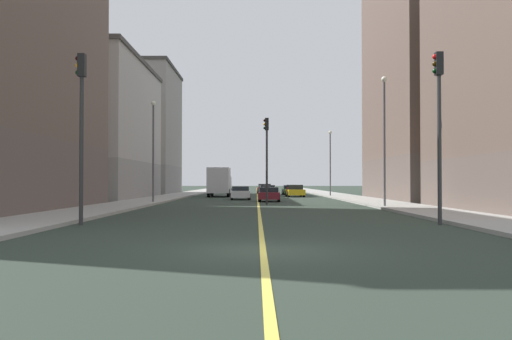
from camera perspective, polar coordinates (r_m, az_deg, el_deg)
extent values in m
plane|color=#29352C|center=(13.91, 0.85, -8.19)|extent=(400.00, 400.00, 0.00)
cube|color=#9E9B93|center=(63.54, 8.72, -2.62)|extent=(3.78, 168.00, 0.15)
cube|color=#9E9B93|center=(63.49, -8.14, -2.62)|extent=(3.78, 168.00, 0.15)
cube|color=#E5D14C|center=(62.83, 0.29, -2.71)|extent=(0.16, 154.00, 0.01)
cube|color=brown|center=(52.87, 17.27, -0.89)|extent=(8.43, 18.62, 3.82)
cube|color=brown|center=(54.09, 17.20, 11.07)|extent=(8.43, 18.62, 18.62)
cube|color=gray|center=(56.82, -15.42, -1.01)|extent=(8.43, 20.07, 3.63)
cube|color=#9E9993|center=(57.22, -15.39, 5.59)|extent=(8.43, 20.07, 9.52)
cube|color=#474442|center=(58.01, -15.36, 10.46)|extent=(8.73, 20.37, 0.40)
cube|color=slate|center=(77.11, -11.27, -1.00)|extent=(8.43, 15.10, 3.79)
cube|color=gray|center=(77.57, -11.24, 5.15)|extent=(8.43, 15.10, 12.84)
cube|color=#3B3937|center=(78.57, -11.22, 9.95)|extent=(8.73, 15.40, 0.40)
cylinder|color=#2D2D2D|center=(23.06, 18.29, 1.97)|extent=(0.16, 0.16, 5.88)
cube|color=black|center=(23.49, 18.24, 10.25)|extent=(0.28, 0.32, 0.90)
sphere|color=red|center=(23.49, 17.85, 10.92)|extent=(0.20, 0.20, 0.20)
sphere|color=#352204|center=(23.44, 17.86, 10.25)|extent=(0.20, 0.20, 0.20)
sphere|color=black|center=(23.38, 17.86, 9.57)|extent=(0.20, 0.20, 0.20)
cylinder|color=#2D2D2D|center=(22.96, -17.21, 1.89)|extent=(0.16, 0.16, 5.81)
cube|color=black|center=(23.37, -17.16, 10.14)|extent=(0.28, 0.32, 0.90)
sphere|color=#320404|center=(23.47, -17.54, 10.76)|extent=(0.20, 0.20, 0.20)
sphere|color=orange|center=(23.42, -17.54, 10.09)|extent=(0.20, 0.20, 0.20)
sphere|color=black|center=(23.37, -17.55, 9.42)|extent=(0.20, 0.20, 0.20)
cylinder|color=#2D2D2D|center=(41.30, 1.24, 0.28)|extent=(0.16, 0.16, 5.49)
cube|color=black|center=(41.51, 1.24, 4.69)|extent=(0.28, 0.32, 0.90)
sphere|color=#320404|center=(41.53, 1.01, 5.06)|extent=(0.20, 0.20, 0.20)
sphere|color=orange|center=(41.50, 1.01, 4.68)|extent=(0.20, 0.20, 0.20)
sphere|color=black|center=(41.48, 1.02, 4.30)|extent=(0.20, 0.20, 0.20)
cylinder|color=#4C4C51|center=(36.60, 13.07, 2.64)|extent=(0.14, 0.14, 7.93)
sphere|color=#EAEACC|center=(37.10, 13.04, 8.99)|extent=(0.36, 0.36, 0.36)
cylinder|color=#4C4C51|center=(43.38, -10.28, 1.67)|extent=(0.14, 0.14, 7.38)
sphere|color=#EAEACC|center=(43.73, -10.27, 6.70)|extent=(0.36, 0.36, 0.36)
cylinder|color=#4C4C51|center=(62.18, 7.69, 0.55)|extent=(0.14, 0.14, 6.81)
sphere|color=#EAEACC|center=(62.38, 7.69, 3.82)|extent=(0.36, 0.36, 0.36)
cube|color=#1E6B38|center=(71.48, 3.62, -2.12)|extent=(1.95, 4.28, 0.58)
cube|color=black|center=(71.61, 3.61, -1.72)|extent=(1.67, 1.97, 0.41)
cylinder|color=black|center=(72.73, 2.87, -2.26)|extent=(0.23, 0.64, 0.64)
cylinder|color=black|center=(72.86, 4.20, -2.25)|extent=(0.23, 0.64, 0.64)
cylinder|color=black|center=(70.11, 3.02, -2.30)|extent=(0.23, 0.64, 0.64)
cylinder|color=black|center=(70.25, 4.40, -2.29)|extent=(0.23, 0.64, 0.64)
cube|color=maroon|center=(47.55, 1.49, -2.61)|extent=(1.90, 4.10, 0.58)
cube|color=black|center=(47.47, 1.49, -2.01)|extent=(1.61, 1.79, 0.42)
cylinder|color=black|center=(48.82, 0.55, -2.79)|extent=(0.24, 0.65, 0.64)
cylinder|color=black|center=(48.80, 2.44, -2.79)|extent=(0.24, 0.65, 0.64)
cylinder|color=black|center=(46.31, 0.48, -2.88)|extent=(0.24, 0.65, 0.64)
cylinder|color=black|center=(46.30, 2.47, -2.88)|extent=(0.24, 0.65, 0.64)
cube|color=red|center=(76.32, 0.99, -2.03)|extent=(2.09, 4.67, 0.66)
cube|color=black|center=(76.46, 0.98, -1.60)|extent=(1.74, 2.15, 0.48)
cylinder|color=black|center=(77.70, 0.30, -2.19)|extent=(0.25, 0.65, 0.64)
cylinder|color=black|center=(77.80, 1.56, -2.19)|extent=(0.25, 0.65, 0.64)
cylinder|color=black|center=(74.86, 0.40, -2.23)|extent=(0.25, 0.65, 0.64)
cylinder|color=black|center=(74.96, 1.71, -2.22)|extent=(0.25, 0.65, 0.64)
cube|color=white|center=(52.54, -1.46, -2.45)|extent=(1.89, 4.23, 0.60)
cube|color=black|center=(52.64, -1.46, -1.89)|extent=(1.61, 1.89, 0.42)
cylinder|color=black|center=(53.85, -2.32, -2.64)|extent=(0.24, 0.65, 0.64)
cylinder|color=black|center=(53.85, -0.61, -2.64)|extent=(0.24, 0.65, 0.64)
cylinder|color=black|center=(51.26, -2.35, -2.71)|extent=(0.24, 0.65, 0.64)
cylinder|color=black|center=(51.26, -0.56, -2.71)|extent=(0.24, 0.65, 0.64)
cube|color=black|center=(63.92, 1.28, -2.21)|extent=(2.04, 4.43, 0.65)
cube|color=black|center=(64.01, 1.27, -1.73)|extent=(1.71, 1.97, 0.41)
cylinder|color=black|center=(65.22, 0.46, -2.38)|extent=(0.25, 0.65, 0.64)
cylinder|color=black|center=(65.33, 1.94, -2.38)|extent=(0.25, 0.65, 0.64)
cylinder|color=black|center=(62.53, 0.58, -2.43)|extent=(0.25, 0.65, 0.64)
cylinder|color=black|center=(62.64, 2.13, -2.43)|extent=(0.25, 0.65, 0.64)
cube|color=gold|center=(61.82, 4.11, -2.26)|extent=(1.99, 4.44, 0.60)
cube|color=black|center=(61.93, 4.09, -1.74)|extent=(1.67, 2.19, 0.51)
cylinder|color=black|center=(63.08, 3.23, -2.42)|extent=(0.25, 0.65, 0.64)
cylinder|color=black|center=(63.27, 4.70, -2.42)|extent=(0.25, 0.65, 0.64)
cylinder|color=black|center=(60.39, 3.49, -2.48)|extent=(0.25, 0.65, 0.64)
cylinder|color=black|center=(60.58, 5.02, -2.47)|extent=(0.25, 0.65, 0.64)
cube|color=beige|center=(65.71, -3.42, -1.53)|extent=(2.32, 2.16, 1.88)
cube|color=silver|center=(61.64, -3.65, -1.06)|extent=(2.32, 5.08, 2.74)
cylinder|color=black|center=(65.41, -4.37, -2.26)|extent=(0.30, 0.90, 0.90)
cylinder|color=black|center=(65.28, -2.51, -2.27)|extent=(0.30, 0.90, 0.90)
cylinder|color=black|center=(60.66, -4.72, -2.35)|extent=(0.30, 0.90, 0.90)
cylinder|color=black|center=(60.51, -2.72, -2.35)|extent=(0.30, 0.90, 0.90)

